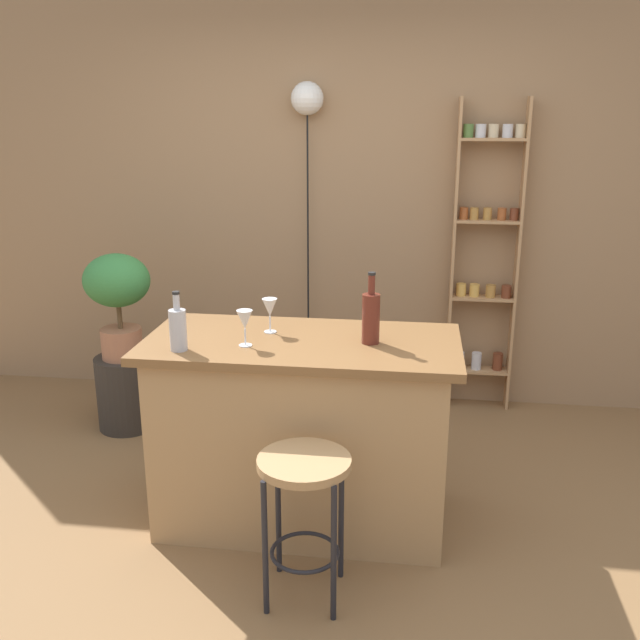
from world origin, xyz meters
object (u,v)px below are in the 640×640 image
Objects in this scene: spice_shelf at (485,257)px; wine_glass_left at (270,308)px; wine_glass_center at (245,321)px; bottle_olive_oil at (371,317)px; bottle_sauce_amber at (178,328)px; pendant_globe_light at (307,104)px; bar_stool at (304,493)px; plant_stool at (126,392)px; potted_plant at (118,293)px.

wine_glass_left is at bearing -127.94° from spice_shelf.
wine_glass_center is at bearing -108.30° from wine_glass_left.
bottle_olive_oil is at bearing -112.50° from spice_shelf.
spice_shelf is 1.64m from bottle_olive_oil.
spice_shelf is at bearing 49.97° from bottle_sauce_amber.
pendant_globe_light is (0.03, 1.66, 0.93)m from wine_glass_center.
pendant_globe_light is (-0.31, 2.11, 1.49)m from bar_stool.
wine_glass_center reaches higher than plant_stool.
bottle_sauce_amber reaches higher than wine_glass_left.
potted_plant is (-2.21, -0.64, -0.15)m from spice_shelf.
pendant_globe_light reaches higher than bottle_olive_oil.
potted_plant is at bearing 136.09° from wine_glass_center.
pendant_globe_light is (-1.15, 0.02, 0.94)m from spice_shelf.
pendant_globe_light is (0.30, 1.75, 0.94)m from bottle_sauce_amber.
bar_stool is 0.80m from wine_glass_center.
plant_stool is at bearing -163.74° from spice_shelf.
plant_stool is 0.22× the size of pendant_globe_light.
wine_glass_center is (0.27, 0.10, 0.02)m from bottle_sauce_amber.
wine_glass_center is (-1.18, -1.63, 0.01)m from spice_shelf.
bar_stool is 3.81× the size of wine_glass_center.
bar_stool is at bearing -81.73° from pendant_globe_light.
plant_stool is 2.83× the size of wine_glass_left.
plant_stool is at bearing 136.09° from wine_glass_center.
bar_stool is at bearing -30.54° from bottle_sauce_amber.
spice_shelf is 1.49m from pendant_globe_light.
potted_plant is 0.31× the size of pendant_globe_light.
bottle_sauce_amber is 0.29m from wine_glass_center.
spice_shelf is at bearing 52.06° from wine_glass_left.
wine_glass_center is at bearing -90.99° from pendant_globe_light.
pendant_globe_light is (1.06, 0.67, 1.09)m from potted_plant.
potted_plant is 1.81m from bottle_olive_oil.
potted_plant is 1.33m from bottle_sauce_amber.
potted_plant is at bearing -163.74° from spice_shelf.
spice_shelf is at bearing -1.14° from pendant_globe_light.
wine_glass_left is at bearing -35.40° from plant_stool.
plant_stool is 2.14m from pendant_globe_light.
bottle_olive_oil reaches higher than potted_plant.
spice_shelf reaches higher than bottle_sauce_amber.
bottle_olive_oil is at bearing -11.13° from wine_glass_left.
plant_stool is 1.42× the size of bottle_olive_oil.
plant_stool is 0.64m from potted_plant.
potted_plant is 2.45× the size of bottle_sauce_amber.
plant_stool is at bearing 144.60° from wine_glass_left.
bottle_olive_oil is (0.21, 0.57, 0.57)m from bar_stool.
bottle_sauce_amber reaches higher than bar_stool.
pendant_globe_light is at bearing 91.61° from wine_glass_left.
wine_glass_center is at bearing 19.52° from bottle_sauce_amber.
spice_shelf is 2.02m from wine_glass_center.
potted_plant is at bearing 151.01° from bottle_olive_oil.
plant_stool is 1.75× the size of bottle_sauce_amber.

